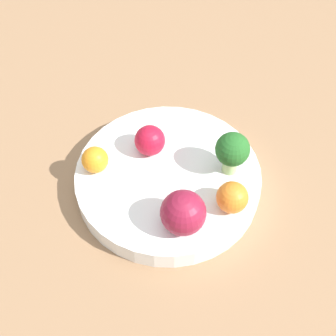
{
  "coord_description": "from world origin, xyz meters",
  "views": [
    {
      "loc": [
        0.05,
        -0.4,
        0.57
      ],
      "look_at": [
        0.0,
        0.0,
        0.06
      ],
      "focal_mm": 50.0,
      "sensor_mm": 36.0,
      "label": 1
    }
  ],
  "objects": [
    {
      "name": "table_surface",
      "position": [
        0.0,
        0.0,
        0.01
      ],
      "size": [
        1.2,
        1.2,
        0.02
      ],
      "color": "#936D4C",
      "rests_on": "ground_plane"
    },
    {
      "name": "broccoli",
      "position": [
        0.08,
        0.02,
        0.09
      ],
      "size": [
        0.05,
        0.05,
        0.07
      ],
      "color": "#99C17A",
      "rests_on": "bowl"
    },
    {
      "name": "ground_plane",
      "position": [
        0.0,
        0.0,
        0.0
      ],
      "size": [
        6.0,
        6.0,
        0.0
      ],
      "primitive_type": "plane",
      "color": "gray"
    },
    {
      "name": "bowl",
      "position": [
        0.0,
        0.0,
        0.04
      ],
      "size": [
        0.26,
        0.26,
        0.03
      ],
      "color": "white",
      "rests_on": "table_surface"
    },
    {
      "name": "orange_back",
      "position": [
        0.09,
        -0.05,
        0.07
      ],
      "size": [
        0.04,
        0.04,
        0.04
      ],
      "color": "orange",
      "rests_on": "bowl"
    },
    {
      "name": "apple_green",
      "position": [
        -0.03,
        0.04,
        0.07
      ],
      "size": [
        0.04,
        0.04,
        0.04
      ],
      "color": "#B7142D",
      "rests_on": "bowl"
    },
    {
      "name": "orange_front",
      "position": [
        -0.1,
        -0.01,
        0.07
      ],
      "size": [
        0.04,
        0.04,
        0.04
      ],
      "color": "orange",
      "rests_on": "bowl"
    },
    {
      "name": "apple_red",
      "position": [
        0.03,
        -0.08,
        0.08
      ],
      "size": [
        0.06,
        0.06,
        0.06
      ],
      "color": "maroon",
      "rests_on": "bowl"
    }
  ]
}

